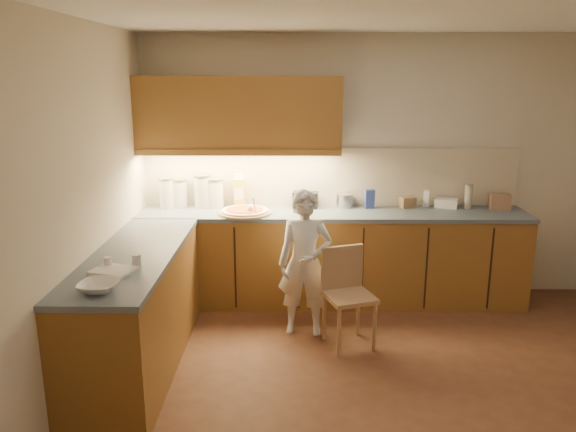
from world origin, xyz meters
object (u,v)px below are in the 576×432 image
at_px(toaster, 305,200).
at_px(pizza_on_board, 245,212).
at_px(wooden_chair, 347,289).
at_px(oil_jug, 239,192).
at_px(child, 305,263).

bearing_deg(toaster, pizza_on_board, -147.66).
xyz_separation_m(wooden_chair, toaster, (-0.32, 1.07, 0.52)).
bearing_deg(oil_jug, pizza_on_board, -74.13).
height_order(wooden_chair, oil_jug, oil_jug).
bearing_deg(oil_jug, toaster, -2.11).
distance_m(pizza_on_board, child, 0.89).
relative_size(wooden_chair, oil_jug, 2.45).
distance_m(child, oil_jug, 1.19).
bearing_deg(wooden_chair, child, 131.98).
height_order(pizza_on_board, wooden_chair, pizza_on_board).
distance_m(wooden_chair, oil_jug, 1.59).
height_order(oil_jug, toaster, oil_jug).
bearing_deg(pizza_on_board, toaster, 24.35).
distance_m(child, wooden_chair, 0.43).
xyz_separation_m(child, wooden_chair, (0.34, -0.19, -0.16)).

